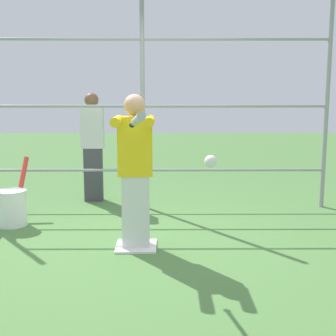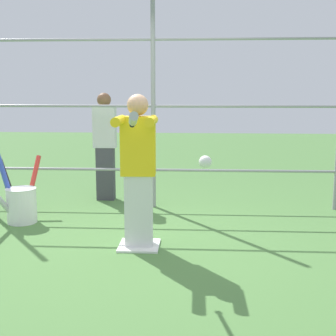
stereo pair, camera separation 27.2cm
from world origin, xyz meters
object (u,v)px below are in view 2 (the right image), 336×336
bat_bucket (20,202)px  softball_in_flight (205,162)px  batter (138,166)px  baseball_bat_swinging (133,120)px  bystander_behind_fence (105,145)px

bat_bucket → softball_in_flight: bearing=139.8°
bat_bucket → batter: bearing=152.2°
softball_in_flight → batter: bearing=-58.2°
baseball_bat_swinging → bat_bucket: (1.59, -1.68, -1.08)m
baseball_bat_swinging → softball_in_flight: baseball_bat_swinging is taller
baseball_bat_swinging → softball_in_flight: (-0.55, 0.13, -0.30)m
bat_bucket → bystander_behind_fence: bearing=-123.8°
bat_bucket → bystander_behind_fence: (-0.80, -1.19, 0.54)m
baseball_bat_swinging → bystander_behind_fence: (0.79, -2.87, -0.54)m
batter → bat_bucket: batter is taller
bat_bucket → baseball_bat_swinging: bearing=133.3°
softball_in_flight → bystander_behind_fence: (1.34, -3.00, -0.24)m
softball_in_flight → baseball_bat_swinging: bearing=-12.9°
batter → bystander_behind_fence: size_ratio=1.00×
bat_bucket → bystander_behind_fence: 1.53m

